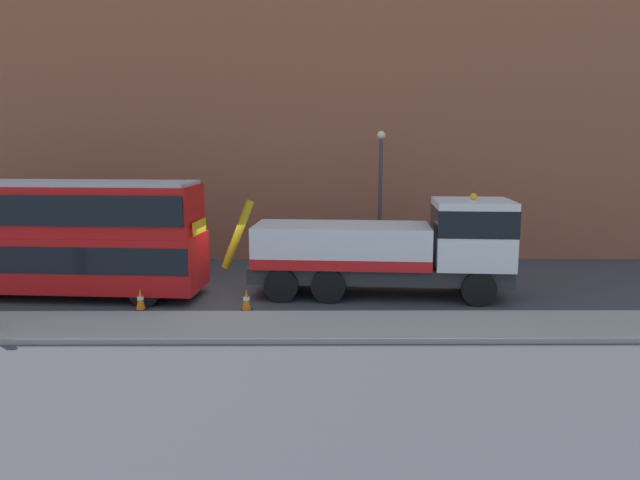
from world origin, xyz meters
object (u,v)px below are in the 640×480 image
Objects in this scene: recovery_tow_truck at (393,247)px; street_lamp at (380,187)px; double_decker_bus at (44,234)px; traffic_cone_near_bus at (140,300)px; traffic_cone_midway at (246,300)px.

street_lamp is at bearing 93.96° from recovery_tow_truck.
double_decker_bus reaches higher than traffic_cone_near_bus.
street_lamp is (5.01, 7.12, 3.13)m from traffic_cone_midway.
recovery_tow_truck is 5.47m from traffic_cone_midway.
double_decker_bus is at bearing 153.56° from traffic_cone_near_bus.
street_lamp reaches higher than recovery_tow_truck.
double_decker_bus is at bearing -157.04° from street_lamp.
traffic_cone_near_bus is at bearing 179.02° from traffic_cone_midway.
traffic_cone_midway is at bearing -0.98° from traffic_cone_near_bus.
double_decker_bus reaches higher than traffic_cone_midway.
traffic_cone_near_bus and traffic_cone_midway have the same top height.
double_decker_bus is 15.53× the size of traffic_cone_near_bus.
recovery_tow_truck is at bearing 21.03° from traffic_cone_midway.
double_decker_bus is 7.70m from traffic_cone_midway.
double_decker_bus is at bearing 164.97° from traffic_cone_midway.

